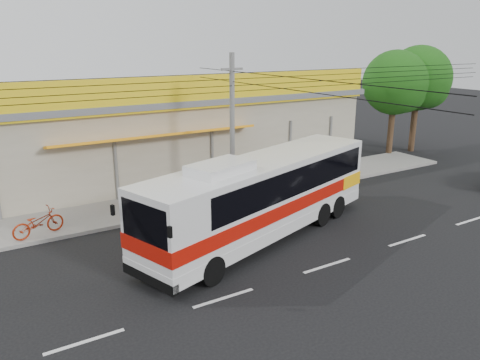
{
  "coord_description": "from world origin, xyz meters",
  "views": [
    {
      "loc": [
        -9.92,
        -13.15,
        7.24
      ],
      "look_at": [
        -0.7,
        2.0,
        1.98
      ],
      "focal_mm": 35.0,
      "sensor_mm": 36.0,
      "label": 1
    }
  ],
  "objects_px": {
    "coach_bus": "(266,191)",
    "tree_near": "(397,85)",
    "motorbike_red": "(38,223)",
    "utility_pole": "(232,82)",
    "tree_far": "(420,80)"
  },
  "relations": [
    {
      "from": "coach_bus",
      "to": "tree_near",
      "type": "relative_size",
      "value": 1.66
    },
    {
      "from": "coach_bus",
      "to": "motorbike_red",
      "type": "bearing_deg",
      "value": 132.42
    },
    {
      "from": "motorbike_red",
      "to": "tree_near",
      "type": "bearing_deg",
      "value": -98.85
    },
    {
      "from": "utility_pole",
      "to": "tree_near",
      "type": "xyz_separation_m",
      "value": [
        14.17,
        3.33,
        -1.03
      ]
    },
    {
      "from": "tree_near",
      "to": "tree_far",
      "type": "relative_size",
      "value": 0.96
    },
    {
      "from": "utility_pole",
      "to": "tree_far",
      "type": "distance_m",
      "value": 16.79
    },
    {
      "from": "tree_near",
      "to": "coach_bus",
      "type": "bearing_deg",
      "value": -155.06
    },
    {
      "from": "tree_near",
      "to": "motorbike_red",
      "type": "bearing_deg",
      "value": -173.29
    },
    {
      "from": "coach_bus",
      "to": "utility_pole",
      "type": "xyz_separation_m",
      "value": [
        0.62,
        3.55,
        3.79
      ]
    },
    {
      "from": "motorbike_red",
      "to": "utility_pole",
      "type": "distance_m",
      "value": 9.54
    },
    {
      "from": "motorbike_red",
      "to": "tree_near",
      "type": "distance_m",
      "value": 22.79
    },
    {
      "from": "coach_bus",
      "to": "tree_near",
      "type": "xyz_separation_m",
      "value": [
        14.79,
        6.88,
        2.76
      ]
    },
    {
      "from": "motorbike_red",
      "to": "utility_pole",
      "type": "height_order",
      "value": "utility_pole"
    },
    {
      "from": "coach_bus",
      "to": "motorbike_red",
      "type": "height_order",
      "value": "coach_bus"
    },
    {
      "from": "coach_bus",
      "to": "tree_near",
      "type": "distance_m",
      "value": 16.55
    }
  ]
}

